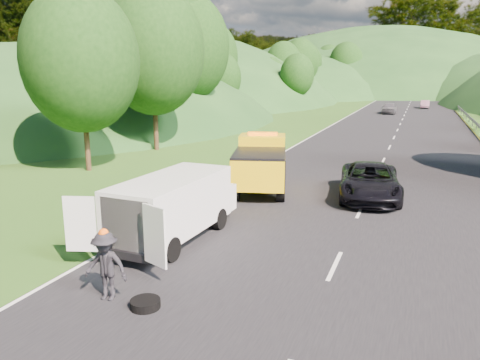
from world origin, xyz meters
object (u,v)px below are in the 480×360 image
at_px(woman, 185,224).
at_px(child, 191,228).
at_px(passing_suv, 369,198).
at_px(tow_truck, 261,163).
at_px(suitcase, 153,208).
at_px(worker, 108,300).
at_px(spare_tire, 146,308).
at_px(white_van, 174,204).

relative_size(woman, child, 1.82).
bearing_deg(passing_suv, tow_truck, 173.87).
xyz_separation_m(tow_truck, suitcase, (-2.65, -5.55, -1.00)).
bearing_deg(worker, spare_tire, -9.01).
bearing_deg(white_van, worker, -80.72).
xyz_separation_m(white_van, spare_tire, (1.63, -4.46, -1.23)).
relative_size(tow_truck, woman, 3.51).
relative_size(child, suitcase, 1.77).
xyz_separation_m(tow_truck, child, (-0.52, -6.44, -1.29)).
xyz_separation_m(suitcase, passing_suv, (7.71, 5.67, -0.29)).
xyz_separation_m(woman, spare_tire, (2.06, -6.01, 0.00)).
bearing_deg(suitcase, woman, -19.02).
bearing_deg(spare_tire, child, 106.53).
bearing_deg(woman, suitcase, 39.74).
bearing_deg(worker, suitcase, 106.11).
relative_size(white_van, suitcase, 10.84).
distance_m(tow_truck, woman, 6.36).
bearing_deg(spare_tire, passing_suv, 72.44).
relative_size(white_van, woman, 3.38).
bearing_deg(suitcase, white_van, -44.54).
bearing_deg(worker, woman, 92.73).
relative_size(woman, worker, 1.06).
height_order(child, suitcase, suitcase).
height_order(worker, passing_suv, worker).
distance_m(suitcase, passing_suv, 9.58).
distance_m(white_van, child, 1.77).
bearing_deg(child, tow_truck, 91.45).
xyz_separation_m(white_van, passing_suv, (5.52, 7.83, -1.23)).
distance_m(worker, suitcase, 7.12).
xyz_separation_m(worker, passing_suv, (5.00, 12.24, 0.00)).
xyz_separation_m(worker, suitcase, (-2.72, 6.57, 0.29)).
bearing_deg(worker, passing_suv, 61.43).
height_order(tow_truck, suitcase, tow_truck).
bearing_deg(white_van, child, 95.71).
bearing_deg(woman, child, -159.24).
bearing_deg(woman, tow_truck, -39.40).
height_order(white_van, suitcase, white_van).
distance_m(child, passing_suv, 8.62).
relative_size(tow_truck, passing_suv, 1.18).
height_order(worker, spare_tire, worker).
relative_size(worker, spare_tire, 2.40).
height_order(woman, suitcase, woman).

